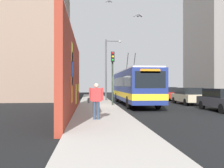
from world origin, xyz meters
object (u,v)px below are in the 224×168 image
object	(u,v)px
traffic_light	(113,69)
pedestrian_near_wall	(96,98)
street_lamp	(108,65)
parked_car_dark_gray	(223,99)
parked_car_black	(153,92)
parked_car_red	(167,93)
city_bus	(134,86)
parked_car_champagne	(188,96)

from	to	relation	value
traffic_light	pedestrian_near_wall	bearing A→B (deg)	168.87
pedestrian_near_wall	street_lamp	xyz separation A→B (m)	(14.68, -1.71, 2.78)
parked_car_dark_gray	parked_car_black	size ratio (longest dim) A/B	0.89
parked_car_dark_gray	parked_car_red	bearing A→B (deg)	0.00
parked_car_black	pedestrian_near_wall	world-z (taller)	pedestrian_near_wall
city_bus	pedestrian_near_wall	distance (m)	10.74
pedestrian_near_wall	street_lamp	world-z (taller)	street_lamp
city_bus	pedestrian_near_wall	world-z (taller)	city_bus
parked_car_dark_gray	pedestrian_near_wall	distance (m)	9.93
pedestrian_near_wall	street_lamp	distance (m)	15.03
city_bus	pedestrian_near_wall	size ratio (longest dim) A/B	6.75
city_bus	parked_car_black	distance (m)	13.80
parked_car_champagne	street_lamp	world-z (taller)	street_lamp
parked_car_black	pedestrian_near_wall	xyz separation A→B (m)	(-22.79, 8.96, 0.36)
parked_car_dark_gray	parked_car_red	distance (m)	12.10
traffic_light	street_lamp	xyz separation A→B (m)	(6.48, -0.09, 0.84)
pedestrian_near_wall	traffic_light	bearing A→B (deg)	-11.13
parked_car_dark_gray	street_lamp	bearing A→B (deg)	34.87
street_lamp	city_bus	bearing A→B (deg)	-156.04
parked_car_red	street_lamp	world-z (taller)	street_lamp
parked_car_black	street_lamp	bearing A→B (deg)	138.20
city_bus	parked_car_black	xyz separation A→B (m)	(12.75, -5.20, -0.92)
parked_car_black	street_lamp	xyz separation A→B (m)	(-8.12, 7.26, 3.14)
pedestrian_near_wall	parked_car_champagne	bearing A→B (deg)	-41.42
city_bus	pedestrian_near_wall	bearing A→B (deg)	159.47
parked_car_dark_gray	parked_car_black	bearing A→B (deg)	0.00
city_bus	parked_car_red	bearing A→B (deg)	-39.48
parked_car_red	traffic_light	bearing A→B (deg)	138.00
city_bus	parked_car_dark_gray	xyz separation A→B (m)	(-5.78, -5.20, -0.92)
parked_car_dark_gray	parked_car_champagne	distance (m)	5.90
parked_car_champagne	parked_car_red	xyz separation A→B (m)	(6.20, 0.00, -0.00)
parked_car_red	parked_car_black	size ratio (longest dim) A/B	0.87
city_bus	street_lamp	world-z (taller)	street_lamp
parked_car_red	parked_car_black	world-z (taller)	same
parked_car_champagne	street_lamp	size ratio (longest dim) A/B	0.65
parked_car_champagne	traffic_light	size ratio (longest dim) A/B	0.97
city_bus	parked_car_black	world-z (taller)	city_bus
parked_car_red	traffic_light	distance (m)	11.22
parked_car_champagne	city_bus	bearing A→B (deg)	91.23
parked_car_dark_gray	parked_car_champagne	size ratio (longest dim) A/B	0.97
parked_car_red	parked_car_black	bearing A→B (deg)	-0.00
parked_car_champagne	street_lamp	xyz separation A→B (m)	(4.52, 7.26, 3.14)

